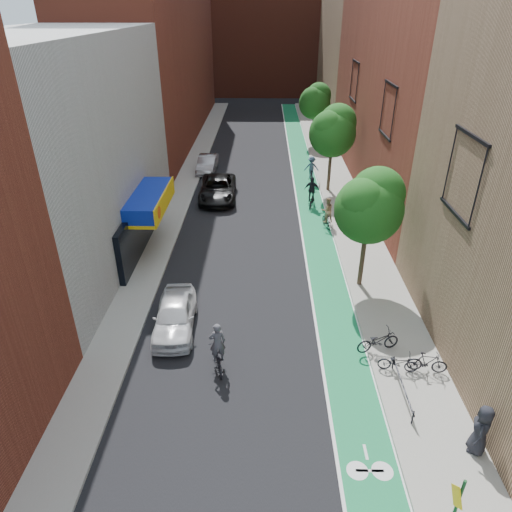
# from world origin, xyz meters

# --- Properties ---
(ground) EXTENTS (160.00, 160.00, 0.00)m
(ground) POSITION_xyz_m (0.00, 0.00, 0.00)
(ground) COLOR black
(ground) RESTS_ON ground
(bike_lane) EXTENTS (2.00, 68.00, 0.01)m
(bike_lane) POSITION_xyz_m (4.00, 26.00, 0.01)
(bike_lane) COLOR #147242
(bike_lane) RESTS_ON ground
(sidewalk_left) EXTENTS (2.00, 68.00, 0.15)m
(sidewalk_left) POSITION_xyz_m (-6.00, 26.00, 0.07)
(sidewalk_left) COLOR gray
(sidewalk_left) RESTS_ON ground
(sidewalk_right) EXTENTS (3.00, 68.00, 0.15)m
(sidewalk_right) POSITION_xyz_m (6.50, 26.00, 0.07)
(sidewalk_right) COLOR gray
(sidewalk_right) RESTS_ON ground
(building_left_white) EXTENTS (8.00, 20.00, 12.00)m
(building_left_white) POSITION_xyz_m (-11.00, 14.00, 6.00)
(building_left_white) COLOR silver
(building_left_white) RESTS_ON ground
(building_left_far_red) EXTENTS (8.00, 36.00, 22.00)m
(building_left_far_red) POSITION_xyz_m (-11.00, 42.00, 11.00)
(building_left_far_red) COLOR maroon
(building_left_far_red) RESTS_ON ground
(building_right_mid_red) EXTENTS (8.00, 28.00, 22.00)m
(building_right_mid_red) POSITION_xyz_m (12.00, 26.00, 11.00)
(building_right_mid_red) COLOR maroon
(building_right_mid_red) RESTS_ON ground
(building_right_far_tan) EXTENTS (8.00, 20.00, 18.00)m
(building_right_far_tan) POSITION_xyz_m (12.00, 50.00, 9.00)
(building_right_far_tan) COLOR #8C6B4C
(building_right_far_tan) RESTS_ON ground
(building_far_closure) EXTENTS (30.00, 14.00, 20.00)m
(building_far_closure) POSITION_xyz_m (0.00, 72.00, 10.00)
(building_far_closure) COLOR maroon
(building_far_closure) RESTS_ON ground
(tree_near) EXTENTS (3.40, 3.36, 6.42)m
(tree_near) POSITION_xyz_m (5.65, 10.02, 4.66)
(tree_near) COLOR #332619
(tree_near) RESTS_ON ground
(tree_mid) EXTENTS (3.55, 3.53, 6.74)m
(tree_mid) POSITION_xyz_m (5.65, 24.02, 4.89)
(tree_mid) COLOR #332619
(tree_mid) RESTS_ON ground
(tree_far) EXTENTS (3.30, 3.25, 6.21)m
(tree_far) POSITION_xyz_m (5.65, 38.02, 4.50)
(tree_far) COLOR #332619
(tree_far) RESTS_ON ground
(parked_car_white) EXTENTS (2.06, 4.54, 1.51)m
(parked_car_white) POSITION_xyz_m (-3.48, 6.22, 0.76)
(parked_car_white) COLOR silver
(parked_car_white) RESTS_ON ground
(parked_car_black) EXTENTS (2.89, 5.90, 1.61)m
(parked_car_black) POSITION_xyz_m (-3.02, 22.26, 0.81)
(parked_car_black) COLOR black
(parked_car_black) RESTS_ON ground
(parked_car_silver) EXTENTS (1.63, 4.39, 1.43)m
(parked_car_silver) POSITION_xyz_m (-4.55, 28.70, 0.72)
(parked_car_silver) COLOR gray
(parked_car_silver) RESTS_ON ground
(cyclist_lead) EXTENTS (1.02, 1.88, 2.17)m
(cyclist_lead) POSITION_xyz_m (-1.29, 3.66, 0.74)
(cyclist_lead) COLOR black
(cyclist_lead) RESTS_ON ground
(cyclist_lane_near) EXTENTS (0.94, 1.62, 2.03)m
(cyclist_lane_near) POSITION_xyz_m (4.70, 17.34, 0.88)
(cyclist_lane_near) COLOR black
(cyclist_lane_near) RESTS_ON ground
(cyclist_lane_mid) EXTENTS (1.17, 1.98, 2.22)m
(cyclist_lane_mid) POSITION_xyz_m (4.01, 20.89, 0.84)
(cyclist_lane_mid) COLOR black
(cyclist_lane_mid) RESTS_ON ground
(cyclist_lane_far) EXTENTS (1.23, 1.87, 2.17)m
(cyclist_lane_far) POSITION_xyz_m (4.43, 26.17, 0.96)
(cyclist_lane_far) COLOR black
(cyclist_lane_far) RESTS_ON ground
(parked_bike_near) EXTENTS (2.02, 1.18, 1.00)m
(parked_bike_near) POSITION_xyz_m (5.40, 4.70, 0.65)
(parked_bike_near) COLOR black
(parked_bike_near) RESTS_ON sidewalk_right
(parked_bike_mid) EXTENTS (1.61, 0.67, 0.94)m
(parked_bike_mid) POSITION_xyz_m (7.09, 3.44, 0.62)
(parked_bike_mid) COLOR black
(parked_bike_mid) RESTS_ON sidewalk_right
(parked_bike_far) EXTENTS (1.64, 0.78, 0.83)m
(parked_bike_far) POSITION_xyz_m (5.95, 3.48, 0.57)
(parked_bike_far) COLOR black
(parked_bike_far) RESTS_ON sidewalk_right
(pedestrian) EXTENTS (0.93, 1.09, 1.90)m
(pedestrian) POSITION_xyz_m (7.60, -0.22, 1.10)
(pedestrian) COLOR black
(pedestrian) RESTS_ON sidewalk_right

